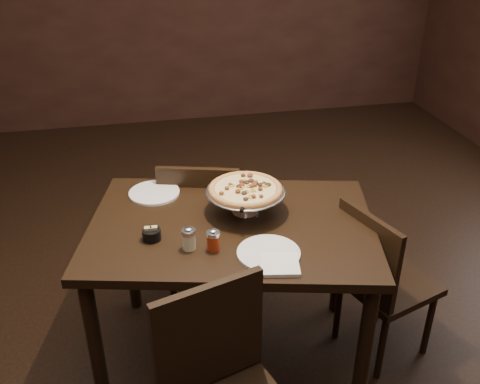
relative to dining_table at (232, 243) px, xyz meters
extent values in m
cube|color=black|center=(-0.09, 0.02, -0.72)|extent=(6.00, 7.00, 0.02)
cube|color=black|center=(0.00, 0.00, 0.09)|extent=(1.48, 1.16, 0.04)
cylinder|color=black|center=(-0.66, -0.22, -0.32)|extent=(0.07, 0.07, 0.78)
cylinder|color=black|center=(0.49, -0.50, -0.32)|extent=(0.07, 0.07, 0.78)
cylinder|color=black|center=(-0.49, 0.50, -0.32)|extent=(0.07, 0.07, 0.78)
cylinder|color=black|center=(0.66, 0.22, -0.32)|extent=(0.07, 0.07, 0.78)
cylinder|color=silver|center=(0.08, 0.08, 0.11)|extent=(0.13, 0.13, 0.01)
cylinder|color=silver|center=(0.08, 0.08, 0.17)|extent=(0.03, 0.03, 0.10)
cylinder|color=silver|center=(0.08, 0.08, 0.22)|extent=(0.09, 0.09, 0.01)
cylinder|color=#9F9FA4|center=(0.08, 0.08, 0.22)|extent=(0.36, 0.36, 0.01)
torus|color=#9F9FA4|center=(0.08, 0.08, 0.22)|extent=(0.37, 0.37, 0.01)
cylinder|color=#A86932|center=(0.08, 0.08, 0.23)|extent=(0.34, 0.34, 0.01)
torus|color=#A86932|center=(0.08, 0.08, 0.24)|extent=(0.35, 0.35, 0.03)
cylinder|color=#DABD77|center=(0.08, 0.08, 0.24)|extent=(0.29, 0.29, 0.01)
cylinder|color=beige|center=(-0.22, -0.16, 0.15)|extent=(0.06, 0.06, 0.08)
cylinder|color=silver|center=(-0.22, -0.16, 0.19)|extent=(0.06, 0.06, 0.02)
ellipsoid|color=silver|center=(-0.22, -0.16, 0.21)|extent=(0.03, 0.03, 0.01)
cylinder|color=maroon|center=(-0.12, -0.19, 0.14)|extent=(0.05, 0.05, 0.07)
cylinder|color=silver|center=(-0.12, -0.19, 0.19)|extent=(0.06, 0.06, 0.02)
ellipsoid|color=silver|center=(-0.12, -0.19, 0.20)|extent=(0.03, 0.03, 0.01)
cylinder|color=black|center=(-0.37, -0.06, 0.13)|extent=(0.08, 0.08, 0.05)
cube|color=tan|center=(-0.38, -0.06, 0.14)|extent=(0.03, 0.02, 0.05)
cube|color=tan|center=(-0.36, -0.06, 0.14)|extent=(0.03, 0.02, 0.05)
cube|color=white|center=(0.13, -0.36, 0.12)|extent=(0.18, 0.18, 0.02)
cylinder|color=white|center=(-0.33, 0.36, 0.11)|extent=(0.26, 0.26, 0.01)
cylinder|color=white|center=(0.10, -0.28, 0.11)|extent=(0.27, 0.27, 0.01)
cone|color=silver|center=(0.04, -0.06, 0.23)|extent=(0.14, 0.14, 0.00)
cylinder|color=black|center=(0.04, -0.06, 0.23)|extent=(0.06, 0.11, 0.02)
cube|color=black|center=(-0.05, 0.58, -0.27)|extent=(0.53, 0.53, 0.04)
cube|color=black|center=(-0.10, 0.39, -0.01)|extent=(0.42, 0.15, 0.45)
cylinder|color=black|center=(0.17, 0.70, -0.50)|extent=(0.04, 0.04, 0.42)
cylinder|color=black|center=(-0.17, 0.79, -0.50)|extent=(0.04, 0.04, 0.42)
cylinder|color=black|center=(0.07, 0.36, -0.50)|extent=(0.04, 0.04, 0.42)
cylinder|color=black|center=(-0.27, 0.46, -0.50)|extent=(0.04, 0.04, 0.42)
cube|color=black|center=(-0.20, -0.58, 0.00)|extent=(0.43, 0.16, 0.46)
cube|color=black|center=(0.79, -0.10, -0.29)|extent=(0.52, 0.52, 0.04)
cube|color=black|center=(0.62, -0.16, -0.05)|extent=(0.16, 0.40, 0.43)
cylinder|color=black|center=(1.00, -0.20, -0.51)|extent=(0.03, 0.03, 0.40)
cylinder|color=black|center=(0.89, 0.11, -0.51)|extent=(0.03, 0.03, 0.40)
cylinder|color=black|center=(0.69, -0.31, -0.51)|extent=(0.03, 0.03, 0.40)
cylinder|color=black|center=(0.58, 0.00, -0.51)|extent=(0.03, 0.03, 0.40)
camera|label=1|loc=(-0.40, -2.06, 1.42)|focal=40.00mm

